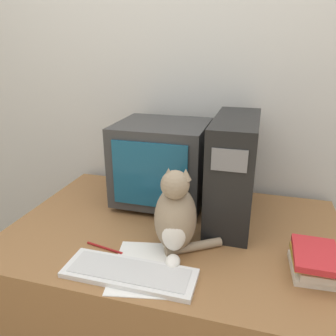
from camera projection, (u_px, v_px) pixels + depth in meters
wall_back at (201, 90)px, 1.66m from camera, size 7.00×0.05×2.50m
desk at (174, 299)px, 1.50m from camera, size 1.36×0.90×0.75m
crt_monitor at (162, 162)px, 1.54m from camera, size 0.41×0.37×0.39m
computer_tower at (233, 170)px, 1.39m from camera, size 0.18×0.48×0.45m
keyboard at (129, 273)px, 1.08m from camera, size 0.45×0.15×0.02m
cat at (176, 217)px, 1.19m from camera, size 0.27×0.28×0.33m
book_stack at (315, 262)px, 1.08m from camera, size 0.16×0.20×0.09m
pen at (105, 248)px, 1.23m from camera, size 0.16×0.04×0.01m
paper_sheet at (144, 267)px, 1.13m from camera, size 0.26×0.33×0.00m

